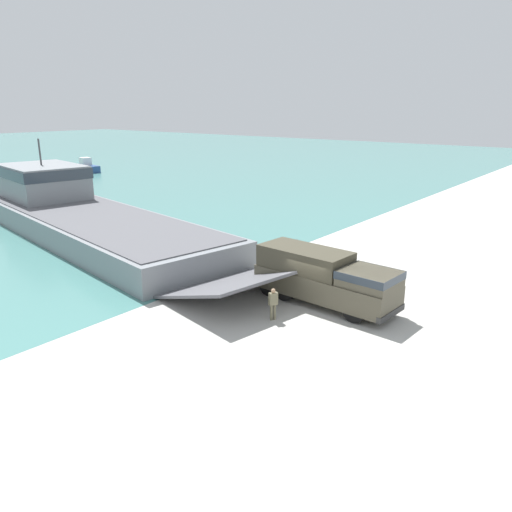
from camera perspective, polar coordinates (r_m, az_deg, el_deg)
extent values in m
plane|color=#B7B5AD|center=(27.42, 6.26, -5.53)|extent=(240.00, 240.00, 0.00)
cube|color=gray|center=(42.73, -18.00, 3.24)|extent=(13.30, 30.98, 1.89)
cube|color=#56565B|center=(42.52, -18.12, 4.53)|extent=(12.43, 29.68, 0.08)
cube|color=gray|center=(51.72, -23.13, 7.82)|extent=(7.27, 9.26, 3.16)
cube|color=#28333D|center=(51.60, -23.25, 8.86)|extent=(7.45, 9.37, 0.95)
cylinder|color=#3F3F42|center=(51.42, -23.48, 10.87)|extent=(0.16, 0.16, 2.40)
cube|color=#56565B|center=(27.88, -2.12, -2.88)|extent=(8.16, 7.19, 1.96)
cube|color=#4C4738|center=(27.25, 7.87, -3.39)|extent=(2.95, 8.16, 1.26)
cube|color=#4C4738|center=(25.63, 12.87, -2.53)|extent=(2.49, 2.86, 0.80)
cube|color=#28333D|center=(25.57, 12.89, -2.11)|extent=(2.56, 2.89, 0.40)
cube|color=#413C2E|center=(27.59, 5.62, -0.34)|extent=(2.68, 5.23, 1.21)
cube|color=#2D2D2D|center=(25.63, 15.16, -6.34)|extent=(2.54, 0.39, 0.32)
cylinder|color=black|center=(27.06, 13.45, -4.79)|extent=(0.43, 1.27, 1.26)
cylinder|color=black|center=(25.37, 11.19, -6.13)|extent=(0.43, 1.27, 1.26)
cylinder|color=black|center=(29.22, 5.82, -2.76)|extent=(0.43, 1.27, 1.26)
cylinder|color=black|center=(27.66, 3.29, -3.85)|extent=(0.43, 1.27, 1.26)
cylinder|color=black|center=(29.84, 4.12, -2.30)|extent=(0.43, 1.27, 1.26)
cylinder|color=black|center=(28.31, 1.55, -3.33)|extent=(0.43, 1.27, 1.26)
cylinder|color=#6B664C|center=(25.30, 2.14, -6.41)|extent=(0.14, 0.14, 0.81)
cylinder|color=#6B664C|center=(25.22, 1.77, -6.48)|extent=(0.14, 0.14, 0.81)
cube|color=#6B664C|center=(24.98, 1.98, -4.91)|extent=(0.50, 0.42, 0.64)
sphere|color=tan|center=(24.82, 1.99, -3.98)|extent=(0.22, 0.22, 0.22)
cube|color=navy|center=(86.87, -18.74, 9.45)|extent=(3.00, 5.72, 1.09)
cube|color=silver|center=(87.12, -18.92, 10.21)|extent=(1.73, 1.86, 1.20)
cylinder|color=#333338|center=(37.19, 4.66, 1.09)|extent=(0.25, 0.25, 0.66)
sphere|color=#333338|center=(37.08, 4.67, 1.70)|extent=(0.29, 0.29, 0.29)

